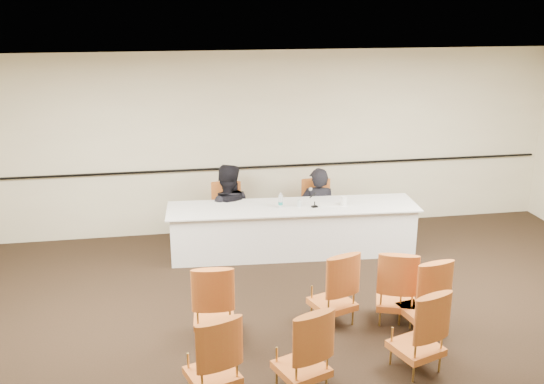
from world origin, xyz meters
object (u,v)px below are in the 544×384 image
Objects in this scene: panelist_main_chair at (318,210)px; aud_chair_front_right at (397,285)px; aud_chair_back_right at (417,329)px; aud_chair_back_left at (212,355)px; panel_table at (293,229)px; aud_chair_front_left at (213,300)px; aud_chair_back_mid at (302,349)px; panelist_second_chair at (227,214)px; aud_chair_extra at (423,294)px; aud_chair_front_mid at (333,287)px; drinking_glass at (299,203)px; microphone at (315,199)px; panelist_second at (227,216)px; panelist_main at (317,216)px; coffee_cup at (344,201)px; water_bottle at (281,200)px.

panelist_main_chair and aud_chair_front_right have the same top height.
aud_chair_back_left is at bearing 164.06° from aud_chair_back_right.
aud_chair_front_left is (-1.40, -2.27, 0.09)m from panel_table.
panelist_second_chair is at bearing 73.62° from aud_chair_back_mid.
aud_chair_front_left is (-0.45, -2.89, 0.00)m from panelist_second_chair.
aud_chair_front_right and aud_chair_extra have the same top height.
aud_chair_front_mid is 1.26m from aud_chair_back_right.
aud_chair_front_left is 1.00× the size of aud_chair_back_right.
drinking_glass is at bearing 60.48° from aud_chair_front_left.
aud_chair_front_left is (-1.71, -2.16, -0.42)m from microphone.
panelist_second is 6.28× the size of microphone.
drinking_glass is (1.04, -0.65, 0.34)m from panelist_second_chair.
panelist_main is at bearing 48.96° from panel_table.
aud_chair_front_right is at bearing -66.86° from panel_table.
panelist_main is 0.85m from microphone.
aud_chair_back_left is at bearing -113.91° from panelist_main_chair.
panelist_second_chair is at bearing 156.96° from coffee_cup.
aud_chair_back_mid is at bearing -97.13° from water_bottle.
coffee_cup is at bearing 36.74° from aud_chair_back_left.
drinking_glass is at bearing -2.22° from water_bottle.
drinking_glass is 3.73m from aud_chair_back_left.
panelist_second_chair is 1.51m from microphone.
panelist_second_chair and aud_chair_front_right have the same top height.
microphone is 0.29× the size of aud_chair_front_right.
aud_chair_front_mid is 1.00× the size of aud_chair_front_right.
panelist_main_chair and aud_chair_front_left have the same top height.
microphone is at bearing -17.66° from drinking_glass.
aud_chair_front_mid is 1.00× the size of aud_chair_back_left.
panelist_main_chair is at bearing 60.63° from aud_chair_front_mid.
panelist_main_chair is 0.77m from coffee_cup.
panelist_main is at bearing 60.63° from aud_chair_front_mid.
aud_chair_extra is at bearing -64.36° from panel_table.
panelist_second is at bearing 93.12° from aud_chair_back_right.
coffee_cup reaches higher than panel_table.
panelist_second_chair is at bearing -0.00° from panelist_second.
aud_chair_front_mid is at bearing -109.33° from coffee_cup.
aud_chair_back_left is (-1.31, -3.37, -0.40)m from water_bottle.
aud_chair_front_right is (0.81, -2.26, 0.09)m from panel_table.
panelist_second is (-0.95, 0.62, 0.06)m from panel_table.
aud_chair_extra is at bearing -30.97° from aud_chair_front_right.
microphone is (-0.21, -0.64, 0.42)m from panelist_main_chair.
aud_chair_front_mid is (0.99, -2.79, 0.04)m from panelist_second.
water_bottle is 1.56× the size of coffee_cup.
panelist_second is at bearing 90.28° from aud_chair_front_mid.
aud_chair_front_right is 1.00× the size of aud_chair_back_mid.
water_bottle is at bearing 48.36° from panelist_main.
panelist_main reaches higher than aud_chair_front_left.
drinking_glass is 3.30m from aud_chair_back_right.
panelist_second_chair is at bearing 85.33° from aud_chair_front_left.
aud_chair_extra is at bearing -83.65° from coffee_cup.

